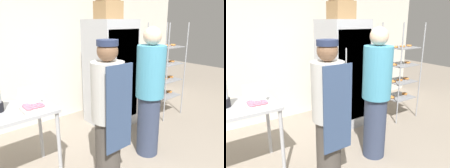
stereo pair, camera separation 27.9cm
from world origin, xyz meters
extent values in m
cube|color=silver|center=(0.00, 2.41, 1.51)|extent=(6.40, 0.12, 3.03)
cube|color=#ADAFB5|center=(0.63, 1.58, 0.91)|extent=(0.69, 0.72, 1.82)
cube|color=#93959B|center=(0.63, 1.23, 0.93)|extent=(0.63, 0.02, 1.49)
cylinder|color=silver|center=(0.44, 1.20, 0.95)|extent=(0.02, 0.02, 0.89)
cylinder|color=#93969B|center=(1.39, 0.95, 0.88)|extent=(0.02, 0.02, 1.76)
cylinder|color=#93969B|center=(1.96, 0.95, 0.88)|extent=(0.02, 0.02, 1.76)
cylinder|color=#93969B|center=(1.39, 1.42, 0.88)|extent=(0.02, 0.02, 1.76)
cylinder|color=#93969B|center=(1.96, 1.42, 0.88)|extent=(0.02, 0.02, 1.76)
cube|color=gray|center=(1.68, 1.19, 0.39)|extent=(0.52, 0.43, 0.01)
torus|color=orange|center=(1.49, 1.19, 0.42)|extent=(0.11, 0.11, 0.03)
torus|color=orange|center=(1.86, 1.19, 0.42)|extent=(0.11, 0.11, 0.03)
cube|color=gray|center=(1.68, 1.19, 0.71)|extent=(0.52, 0.43, 0.01)
torus|color=orange|center=(1.49, 1.19, 0.73)|extent=(0.11, 0.11, 0.03)
torus|color=orange|center=(1.68, 1.19, 0.73)|extent=(0.11, 0.11, 0.03)
torus|color=orange|center=(1.86, 1.19, 0.73)|extent=(0.11, 0.11, 0.03)
cube|color=gray|center=(1.68, 1.19, 1.02)|extent=(0.52, 0.43, 0.01)
torus|color=orange|center=(1.49, 1.19, 1.04)|extent=(0.11, 0.11, 0.03)
torus|color=orange|center=(1.86, 1.19, 1.04)|extent=(0.11, 0.11, 0.03)
cube|color=gray|center=(1.68, 1.19, 1.33)|extent=(0.52, 0.43, 0.01)
torus|color=orange|center=(1.49, 1.19, 1.35)|extent=(0.10, 0.10, 0.03)
torus|color=orange|center=(1.68, 1.19, 1.35)|extent=(0.10, 0.10, 0.03)
torus|color=orange|center=(1.86, 1.19, 1.35)|extent=(0.10, 0.10, 0.03)
cube|color=#ADAFB5|center=(-1.26, 1.06, 0.86)|extent=(1.05, 0.62, 0.04)
cylinder|color=#ADAFB5|center=(-0.77, 0.79, 0.42)|extent=(0.04, 0.04, 0.84)
cylinder|color=#ADAFB5|center=(-0.77, 1.32, 0.42)|extent=(0.04, 0.04, 0.84)
cube|color=silver|center=(-0.98, 0.89, 0.90)|extent=(0.24, 0.20, 0.05)
cube|color=silver|center=(-0.98, 1.00, 1.03)|extent=(0.24, 0.01, 0.20)
torus|color=#C66B84|center=(-1.04, 0.84, 0.94)|extent=(0.09, 0.09, 0.02)
torus|color=#C66B84|center=(-0.98, 0.84, 0.94)|extent=(0.09, 0.09, 0.02)
torus|color=#C66B84|center=(-0.92, 0.84, 0.94)|extent=(0.09, 0.09, 0.02)
torus|color=#C66B84|center=(-1.04, 0.89, 0.94)|extent=(0.09, 0.09, 0.02)
torus|color=#C66B84|center=(-0.98, 0.89, 0.94)|extent=(0.09, 0.09, 0.02)
torus|color=#C66B84|center=(-0.92, 0.89, 0.94)|extent=(0.09, 0.09, 0.02)
torus|color=#C66B84|center=(-1.04, 0.94, 0.94)|extent=(0.09, 0.09, 0.02)
cube|color=#937047|center=(0.66, 1.66, 1.96)|extent=(0.37, 0.34, 0.28)
cube|color=olive|center=(0.66, 1.66, 2.11)|extent=(0.38, 0.18, 0.02)
cylinder|color=#47423D|center=(-0.39, 0.38, 0.39)|extent=(0.28, 0.28, 0.78)
cylinder|color=beige|center=(-0.39, 0.38, 1.10)|extent=(0.34, 0.34, 0.62)
sphere|color=brown|center=(-0.39, 0.38, 1.51)|extent=(0.21, 0.21, 0.21)
cube|color=#33476B|center=(-0.39, 0.20, 0.96)|extent=(0.33, 0.02, 0.90)
cylinder|color=#232D4C|center=(-0.39, 0.38, 1.59)|extent=(0.22, 0.22, 0.06)
cylinder|color=#333D56|center=(0.40, 0.48, 0.42)|extent=(0.30, 0.30, 0.84)
cylinder|color=teal|center=(0.40, 0.48, 1.17)|extent=(0.37, 0.37, 0.66)
sphere|color=beige|center=(0.40, 0.48, 1.62)|extent=(0.23, 0.23, 0.23)
camera|label=1|loc=(-1.71, -1.28, 1.80)|focal=35.00mm
camera|label=2|loc=(-1.49, -1.45, 1.80)|focal=35.00mm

